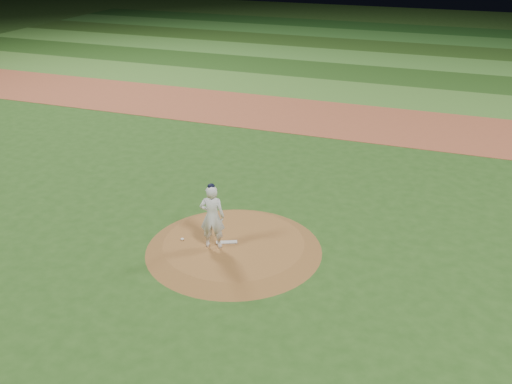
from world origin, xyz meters
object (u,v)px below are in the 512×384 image
Objects in this scene: rosin_bag at (182,239)px; pitcher_on_mound at (212,216)px; pitching_rubber at (227,242)px; pitchers_mound at (234,246)px.

rosin_bag is 1.48m from pitcher_on_mound.
pitching_rubber is 1.12m from pitcher_on_mound.
pitching_rubber is at bearing 49.66° from pitcher_on_mound.
pitching_rubber is 0.31× the size of pitcher_on_mound.
rosin_bag is at bearing 168.26° from pitching_rubber.
pitching_rubber is 1.41m from rosin_bag.
rosin_bag is at bearing -165.20° from pitchers_mound.
pitchers_mound is at bearing 0.19° from pitching_rubber.
pitching_rubber is 5.87× the size of rosin_bag.
pitching_rubber is at bearing 13.20° from rosin_bag.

